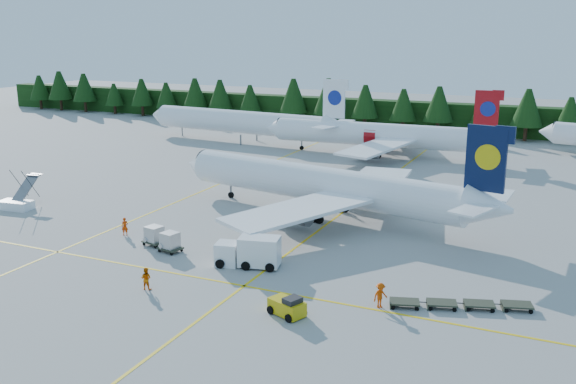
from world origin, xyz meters
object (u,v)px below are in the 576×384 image
at_px(service_truck, 248,252).
at_px(airliner_navy, 314,184).
at_px(airliner_red, 368,134).
at_px(baggage_tug, 288,306).
at_px(airstairs, 17,202).

bearing_deg(service_truck, airliner_navy, 80.24).
bearing_deg(airliner_red, service_truck, -85.97).
bearing_deg(baggage_tug, service_truck, 155.29).
xyz_separation_m(airliner_red, baggage_tug, (13.52, -62.31, -2.70)).
distance_m(airliner_red, service_truck, 54.92).
xyz_separation_m(airliner_navy, airstairs, (-32.45, -12.28, -2.79)).
relative_size(airliner_red, baggage_tug, 12.71).
height_order(airliner_navy, airstairs, airliner_navy).
bearing_deg(airliner_navy, airstairs, -147.92).
bearing_deg(airliner_red, airstairs, -121.50).
bearing_deg(baggage_tug, airstairs, -176.21).
relative_size(airliner_navy, airstairs, 7.27).
bearing_deg(airliner_red, airliner_navy, -84.43).
xyz_separation_m(airstairs, service_truck, (33.45, -5.48, 0.60)).
bearing_deg(airstairs, service_truck, -15.78).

